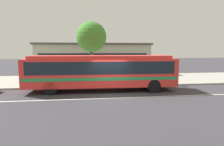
# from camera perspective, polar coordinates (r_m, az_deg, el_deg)

# --- Properties ---
(ground_plane) EXTENTS (120.00, 120.00, 0.00)m
(ground_plane) POSITION_cam_1_polar(r_m,az_deg,el_deg) (14.16, -0.42, -6.44)
(ground_plane) COLOR #36353B
(sidewalk_slab) EXTENTS (60.00, 8.00, 0.12)m
(sidewalk_slab) POSITION_cam_1_polar(r_m,az_deg,el_deg) (21.08, -2.90, -1.93)
(sidewalk_slab) COLOR #9C998F
(sidewalk_slab) RESTS_ON ground_plane
(lane_stripe_center) EXTENTS (56.00, 0.16, 0.01)m
(lane_stripe_center) POSITION_cam_1_polar(r_m,az_deg,el_deg) (13.39, 0.02, -7.19)
(lane_stripe_center) COLOR silver
(lane_stripe_center) RESTS_ON ground_plane
(transit_bus) EXTENTS (11.60, 2.87, 2.77)m
(transit_bus) POSITION_cam_1_polar(r_m,az_deg,el_deg) (15.55, -3.07, 0.77)
(transit_bus) COLOR red
(transit_bus) RESTS_ON ground_plane
(pedestrian_waiting_near_sign) EXTENTS (0.47, 0.47, 1.68)m
(pedestrian_waiting_near_sign) POSITION_cam_1_polar(r_m,az_deg,el_deg) (18.52, -16.17, -0.12)
(pedestrian_waiting_near_sign) COLOR slate
(pedestrian_waiting_near_sign) RESTS_ON sidewalk_slab
(pedestrian_walking_along_curb) EXTENTS (0.48, 0.48, 1.68)m
(pedestrian_walking_along_curb) POSITION_cam_1_polar(r_m,az_deg,el_deg) (18.16, -11.05, -0.12)
(pedestrian_walking_along_curb) COLOR #323742
(pedestrian_walking_along_curb) RESTS_ON sidewalk_slab
(pedestrian_standing_by_tree) EXTENTS (0.48, 0.48, 1.63)m
(pedestrian_standing_by_tree) POSITION_cam_1_polar(r_m,az_deg,el_deg) (19.58, 13.63, 0.23)
(pedestrian_standing_by_tree) COLOR #2B2F4B
(pedestrian_standing_by_tree) RESTS_ON sidewalk_slab
(bus_stop_sign) EXTENTS (0.08, 0.44, 2.65)m
(bus_stop_sign) POSITION_cam_1_polar(r_m,az_deg,el_deg) (18.73, 12.87, 2.22)
(bus_stop_sign) COLOR gray
(bus_stop_sign) RESTS_ON sidewalk_slab
(street_tree_near_stop) EXTENTS (3.00, 3.00, 5.87)m
(street_tree_near_stop) POSITION_cam_1_polar(r_m,az_deg,el_deg) (20.13, -5.92, 10.19)
(street_tree_near_stop) COLOR brown
(street_tree_near_stop) RESTS_ON sidewalk_slab
(station_building) EXTENTS (14.89, 6.58, 4.06)m
(station_building) POSITION_cam_1_polar(r_m,az_deg,el_deg) (27.67, -5.40, 4.23)
(station_building) COLOR #A2A491
(station_building) RESTS_ON ground_plane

